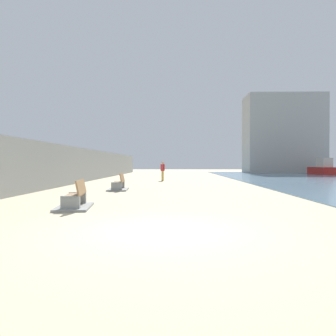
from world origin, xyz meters
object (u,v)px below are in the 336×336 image
(bench_far, at_px, (119,186))
(person_walking, at_px, (163,169))
(boat_far_left, at_px, (322,168))
(bench_near, at_px, (75,201))

(bench_far, bearing_deg, person_walking, 78.33)
(boat_far_left, bearing_deg, bench_far, -131.31)
(bench_far, bearing_deg, bench_near, -91.30)
(boat_far_left, bearing_deg, bench_near, -124.52)
(bench_far, relative_size, person_walking, 1.24)
(bench_near, height_order, person_walking, person_walking)
(bench_near, distance_m, boat_far_left, 41.74)
(bench_near, height_order, bench_far, same)
(person_walking, height_order, boat_far_left, boat_far_left)
(person_walking, bearing_deg, boat_far_left, 37.47)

